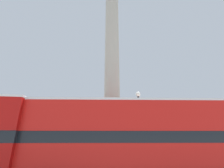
{
  "coord_description": "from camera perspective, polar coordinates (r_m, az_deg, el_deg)",
  "views": [
    {
      "loc": [
        -1.35,
        -14.42,
        2.5
      ],
      "look_at": [
        0.0,
        0.0,
        7.5
      ],
      "focal_mm": 24.0,
      "sensor_mm": 36.0,
      "label": 1
    }
  ],
  "objects": [
    {
      "name": "street_lamp",
      "position": [
        11.42,
        10.68,
        -16.65
      ],
      "size": [
        0.37,
        0.37,
        5.72
      ],
      "color": "black",
      "rests_on": "ground_plane"
    },
    {
      "name": "ground_plane",
      "position": [
        14.7,
        0.0,
        -28.83
      ],
      "size": [
        200.0,
        200.0,
        0.0
      ],
      "primitive_type": "plane",
      "color": "gray"
    },
    {
      "name": "bus_c",
      "position": [
        8.9,
        7.28,
        -19.45
      ],
      "size": [
        11.36,
        3.44,
        4.37
      ],
      "rotation": [
        0.0,
        0.0,
        -0.07
      ],
      "color": "red",
      "rests_on": "ground_plane"
    },
    {
      "name": "monument_column",
      "position": [
        15.01,
        0.0,
        -3.8
      ],
      "size": [
        5.26,
        5.26,
        21.89
      ],
      "color": "#A39E8E",
      "rests_on": "ground_plane"
    }
  ]
}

